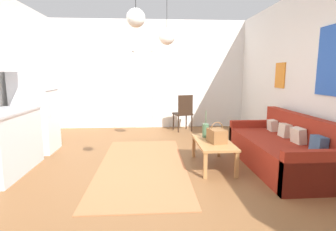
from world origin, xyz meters
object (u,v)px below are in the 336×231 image
Objects in this scene: couch at (282,150)px; bamboo_vase at (206,130)px; pendant_lamp_far at (167,36)px; coffee_table at (213,144)px; handbag at (217,136)px; pendant_lamp_near at (136,18)px; refrigerator at (35,107)px; accent_chair at (184,111)px.

bamboo_vase is at bearing 161.99° from couch.
pendant_lamp_far reaches higher than couch.
handbag is at bearing -70.40° from coffee_table.
pendant_lamp_near is at bearing -105.09° from pendant_lamp_far.
handbag is at bearing 178.96° from couch.
refrigerator is 2.70m from pendant_lamp_far.
couch is at bearing -5.75° from coffee_table.
bamboo_vase is at bearing -14.07° from refrigerator.
accent_chair is at bearing 73.74° from pendant_lamp_far.
refrigerator is at bearing 172.39° from pendant_lamp_far.
accent_chair is at bearing 91.78° from bamboo_vase.
pendant_lamp_far is (-0.54, -1.84, 1.55)m from accent_chair.
handbag is 0.36× the size of pendant_lamp_far.
refrigerator is at bearing 135.26° from pendant_lamp_near.
refrigerator is at bearing 164.84° from couch.
refrigerator is (-4.11, 1.11, 0.56)m from couch.
coffee_table is 0.31m from bamboo_vase.
pendant_lamp_near reaches higher than bamboo_vase.
couch is 1.24× the size of refrigerator.
couch is at bearing 20.68° from pendant_lamp_near.
bamboo_vase is 1.71m from pendant_lamp_far.
accent_chair reaches higher than bamboo_vase.
couch is 2.24× the size of accent_chair.
refrigerator is (-2.99, 0.75, 0.31)m from bamboo_vase.
pendant_lamp_near reaches higher than handbag.
accent_chair is 2.46m from pendant_lamp_far.
couch is 2.90m from pendant_lamp_near.
accent_chair reaches higher than handbag.
pendant_lamp_near reaches higher than coffee_table.
couch is 2.90m from accent_chair.
pendant_lamp_far is (0.43, 1.61, 0.03)m from pendant_lamp_near.
couch is at bearing -15.16° from refrigerator.
bamboo_vase is at bearing -35.42° from pendant_lamp_far.
couch is 4.29m from refrigerator.
bamboo_vase is at bearing 105.86° from handbag.
pendant_lamp_near is at bearing -140.22° from coffee_table.
handbag is at bearing 36.23° from pendant_lamp_near.
refrigerator is 2.99m from pendant_lamp_near.
bamboo_vase is 2.18m from pendant_lamp_near.
couch reaches higher than handbag.
coffee_table is 3.22× the size of handbag.
accent_chair is at bearing 114.36° from couch.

